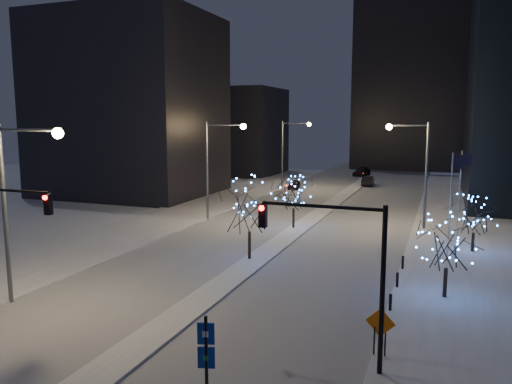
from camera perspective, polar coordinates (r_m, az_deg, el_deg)
The scene contains 24 objects.
ground at distance 24.44m, azimuth -12.86°, elevation -16.72°, with size 160.00×160.00×0.00m, color white.
road at distance 55.71m, azimuth 7.44°, elevation -2.35°, with size 20.00×130.00×0.02m, color #9FA3AD.
median at distance 50.93m, azimuth 6.14°, elevation -3.26°, with size 2.00×80.00×0.15m, color silver.
east_sidewalk at distance 39.72m, azimuth 23.82°, elevation -7.26°, with size 10.00×90.00×0.15m, color silver.
west_sidewalk at distance 47.69m, azimuth -13.62°, elevation -4.25°, with size 8.00×90.00×0.15m, color silver.
filler_west_near at distance 71.03m, azimuth -14.21°, elevation 9.47°, with size 22.00×18.00×24.00m, color black.
filler_west_far at distance 96.37m, azimuth -2.80°, elevation 6.96°, with size 18.00×16.00×16.00m, color black.
horizon_block at distance 111.02m, azimuth 17.82°, elevation 13.48°, with size 24.00×14.00×42.00m, color black.
street_lamp_w_near at distance 29.78m, azimuth -25.57°, elevation 0.25°, with size 4.40×0.56×10.00m.
street_lamp_w_mid at distance 50.28m, azimuth -4.56°, elevation 4.00°, with size 4.40×0.56×10.00m.
street_lamp_w_far at distance 73.61m, azimuth 3.82°, elevation 5.37°, with size 4.40×0.56×10.00m.
street_lamp_east at distance 48.52m, azimuth 17.87°, elevation 3.42°, with size 3.90×0.56×10.00m.
traffic_signal_east at distance 20.39m, azimuth 9.98°, elevation -7.45°, with size 5.26×0.43×7.00m.
flagpoles at distance 35.99m, azimuth 21.88°, elevation -1.01°, with size 1.35×2.60×8.00m.
bollards at distance 30.00m, azimuth 15.50°, elevation -10.77°, with size 0.16×12.16×0.90m.
car_near at distance 74.26m, azimuth 4.39°, elevation 0.88°, with size 1.59×3.96×1.35m, color black.
car_mid at distance 79.45m, azimuth 12.66°, elevation 1.25°, with size 1.62×4.63×1.53m, color black.
car_far at distance 92.87m, azimuth 12.00°, elevation 2.26°, with size 2.13×5.23×1.52m, color black.
holiday_tree_median_near at distance 35.98m, azimuth -0.77°, elevation -1.72°, with size 5.58×5.58×6.02m.
holiday_tree_median_far at distance 46.65m, azimuth 4.34°, elevation -0.28°, with size 4.52×4.52×4.75m.
holiday_tree_plaza_near at distance 30.40m, azimuth 21.01°, elevation -5.77°, with size 3.99×3.99×4.57m.
holiday_tree_plaza_far at distance 41.65m, azimuth 23.69°, elevation -2.60°, with size 4.16×4.16×4.26m.
wayfinding_sign at distance 18.54m, azimuth -5.71°, elevation -17.76°, with size 0.61×0.25×3.45m.
construction_sign at distance 22.76m, azimuth 14.01°, elevation -14.74°, with size 1.30×0.20×2.14m.
Camera 1 is at (12.52, -18.31, 10.25)m, focal length 35.00 mm.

